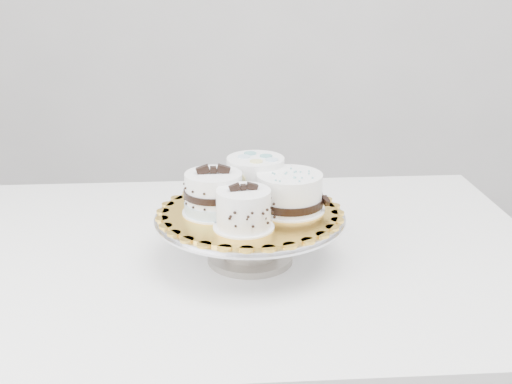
{
  "coord_description": "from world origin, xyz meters",
  "views": [
    {
      "loc": [
        -0.05,
        -0.85,
        1.26
      ],
      "look_at": [
        -0.08,
        0.2,
        0.88
      ],
      "focal_mm": 45.0,
      "sensor_mm": 36.0,
      "label": 1
    }
  ],
  "objects_px": {
    "cake_ribbon": "(290,193)",
    "table": "(225,286)",
    "cake_dots": "(255,178)",
    "cake_stand": "(250,228)",
    "cake_banded": "(214,195)",
    "cake_swirl": "(244,210)",
    "cake_board": "(250,212)"
  },
  "relations": [
    {
      "from": "cake_banded",
      "to": "cake_ribbon",
      "type": "xyz_separation_m",
      "value": [
        0.13,
        0.02,
        -0.0
      ]
    },
    {
      "from": "cake_dots",
      "to": "cake_ribbon",
      "type": "bearing_deg",
      "value": -40.51
    },
    {
      "from": "cake_swirl",
      "to": "cake_stand",
      "type": "bearing_deg",
      "value": 70.22
    },
    {
      "from": "cake_swirl",
      "to": "cake_banded",
      "type": "bearing_deg",
      "value": 116.2
    },
    {
      "from": "cake_banded",
      "to": "cake_swirl",
      "type": "bearing_deg",
      "value": -57.03
    },
    {
      "from": "cake_stand",
      "to": "cake_board",
      "type": "distance_m",
      "value": 0.03
    },
    {
      "from": "table",
      "to": "cake_stand",
      "type": "xyz_separation_m",
      "value": [
        0.05,
        -0.04,
        0.14
      ]
    },
    {
      "from": "table",
      "to": "cake_ribbon",
      "type": "height_order",
      "value": "cake_ribbon"
    },
    {
      "from": "cake_banded",
      "to": "cake_dots",
      "type": "relative_size",
      "value": 0.87
    },
    {
      "from": "table",
      "to": "cake_swirl",
      "type": "height_order",
      "value": "cake_swirl"
    },
    {
      "from": "cake_swirl",
      "to": "cake_ribbon",
      "type": "relative_size",
      "value": 0.71
    },
    {
      "from": "cake_stand",
      "to": "cake_board",
      "type": "height_order",
      "value": "cake_board"
    },
    {
      "from": "table",
      "to": "cake_board",
      "type": "relative_size",
      "value": 4.16
    },
    {
      "from": "cake_dots",
      "to": "cake_stand",
      "type": "bearing_deg",
      "value": -93.63
    },
    {
      "from": "cake_dots",
      "to": "cake_swirl",
      "type": "bearing_deg",
      "value": -93.4
    },
    {
      "from": "table",
      "to": "cake_dots",
      "type": "height_order",
      "value": "cake_dots"
    },
    {
      "from": "cake_dots",
      "to": "cake_board",
      "type": "bearing_deg",
      "value": -93.63
    },
    {
      "from": "cake_swirl",
      "to": "cake_dots",
      "type": "xyz_separation_m",
      "value": [
        0.02,
        0.14,
        0.01
      ]
    },
    {
      "from": "cake_ribbon",
      "to": "cake_stand",
      "type": "bearing_deg",
      "value": 165.12
    },
    {
      "from": "cake_banded",
      "to": "cake_stand",
      "type": "bearing_deg",
      "value": 0.99
    },
    {
      "from": "cake_banded",
      "to": "cake_ribbon",
      "type": "distance_m",
      "value": 0.13
    },
    {
      "from": "cake_banded",
      "to": "cake_dots",
      "type": "distance_m",
      "value": 0.11
    },
    {
      "from": "cake_dots",
      "to": "cake_ribbon",
      "type": "distance_m",
      "value": 0.09
    },
    {
      "from": "cake_board",
      "to": "cake_dots",
      "type": "height_order",
      "value": "cake_dots"
    },
    {
      "from": "cake_stand",
      "to": "cake_swirl",
      "type": "relative_size",
      "value": 3.11
    },
    {
      "from": "cake_banded",
      "to": "cake_ribbon",
      "type": "bearing_deg",
      "value": 1.08
    },
    {
      "from": "cake_ribbon",
      "to": "table",
      "type": "bearing_deg",
      "value": 142.5
    },
    {
      "from": "table",
      "to": "cake_stand",
      "type": "distance_m",
      "value": 0.15
    },
    {
      "from": "table",
      "to": "cake_ribbon",
      "type": "distance_m",
      "value": 0.24
    },
    {
      "from": "cake_dots",
      "to": "table",
      "type": "bearing_deg",
      "value": -150.9
    },
    {
      "from": "table",
      "to": "cake_swirl",
      "type": "xyz_separation_m",
      "value": [
        0.04,
        -0.12,
        0.2
      ]
    },
    {
      "from": "table",
      "to": "cake_swirl",
      "type": "bearing_deg",
      "value": -75.76
    }
  ]
}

